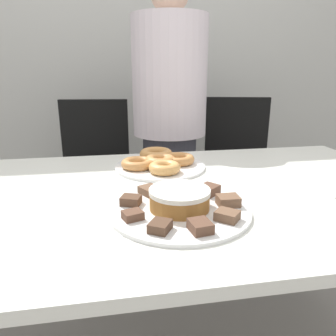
% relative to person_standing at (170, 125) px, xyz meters
% --- Properties ---
extents(wall_back, '(8.00, 0.05, 2.60)m').
position_rel_person_standing_xyz_m(wall_back, '(-0.11, 0.77, 0.50)').
color(wall_back, beige).
rests_on(wall_back, ground_plane).
extents(table, '(1.63, 0.94, 0.73)m').
position_rel_person_standing_xyz_m(table, '(-0.11, -0.80, -0.15)').
color(table, silver).
rests_on(table, ground_plane).
extents(person_standing, '(0.39, 0.39, 1.53)m').
position_rel_person_standing_xyz_m(person_standing, '(0.00, 0.00, 0.00)').
color(person_standing, '#383842').
rests_on(person_standing, ground_plane).
extents(office_chair_left, '(0.49, 0.49, 0.92)m').
position_rel_person_standing_xyz_m(office_chair_left, '(-0.42, 0.10, -0.35)').
color(office_chair_left, black).
rests_on(office_chair_left, ground_plane).
extents(office_chair_right, '(0.53, 0.53, 0.92)m').
position_rel_person_standing_xyz_m(office_chair_right, '(0.45, 0.10, -0.35)').
color(office_chair_right, black).
rests_on(office_chair_right, ground_plane).
extents(plate_cake, '(0.37, 0.37, 0.01)m').
position_rel_person_standing_xyz_m(plate_cake, '(-0.14, -0.95, -0.06)').
color(plate_cake, white).
rests_on(plate_cake, table).
extents(plate_donuts, '(0.34, 0.34, 0.01)m').
position_rel_person_standing_xyz_m(plate_donuts, '(-0.14, -0.55, -0.06)').
color(plate_donuts, white).
rests_on(plate_donuts, table).
extents(frosted_cake, '(0.16, 0.16, 0.05)m').
position_rel_person_standing_xyz_m(frosted_cake, '(-0.14, -0.95, -0.03)').
color(frosted_cake, '#9E662D').
rests_on(frosted_cake, plate_cake).
extents(lamington_0, '(0.06, 0.06, 0.02)m').
position_rel_person_standing_xyz_m(lamington_0, '(-0.27, -0.90, -0.04)').
color(lamington_0, '#513828').
rests_on(lamington_0, plate_cake).
extents(lamington_1, '(0.06, 0.05, 0.02)m').
position_rel_person_standing_xyz_m(lamington_1, '(-0.27, -0.99, -0.05)').
color(lamington_1, brown).
rests_on(lamington_1, plate_cake).
extents(lamington_2, '(0.06, 0.07, 0.02)m').
position_rel_person_standing_xyz_m(lamington_2, '(-0.21, -1.06, -0.05)').
color(lamington_2, '#513828').
rests_on(lamington_2, plate_cake).
extents(lamington_3, '(0.05, 0.06, 0.02)m').
position_rel_person_standing_xyz_m(lamington_3, '(-0.12, -1.08, -0.04)').
color(lamington_3, brown).
rests_on(lamington_3, plate_cake).
extents(lamington_4, '(0.07, 0.07, 0.02)m').
position_rel_person_standing_xyz_m(lamington_4, '(-0.04, -1.04, -0.05)').
color(lamington_4, brown).
rests_on(lamington_4, plate_cake).
extents(lamington_5, '(0.06, 0.05, 0.03)m').
position_rel_person_standing_xyz_m(lamington_5, '(-0.01, -0.95, -0.04)').
color(lamington_5, brown).
rests_on(lamington_5, plate_cake).
extents(lamington_6, '(0.08, 0.07, 0.03)m').
position_rel_person_standing_xyz_m(lamington_6, '(-0.04, -0.87, -0.04)').
color(lamington_6, brown).
rests_on(lamington_6, plate_cake).
extents(lamington_7, '(0.05, 0.06, 0.02)m').
position_rel_person_standing_xyz_m(lamington_7, '(-0.12, -0.82, -0.04)').
color(lamington_7, '#513828').
rests_on(lamington_7, plate_cake).
extents(lamington_8, '(0.07, 0.07, 0.02)m').
position_rel_person_standing_xyz_m(lamington_8, '(-0.21, -0.84, -0.05)').
color(lamington_8, brown).
rests_on(lamington_8, plate_cake).
extents(donut_0, '(0.12, 0.12, 0.04)m').
position_rel_person_standing_xyz_m(donut_0, '(-0.14, -0.55, -0.04)').
color(donut_0, '#C68447').
rests_on(donut_0, plate_donuts).
extents(donut_1, '(0.13, 0.13, 0.04)m').
position_rel_person_standing_xyz_m(donut_1, '(-0.14, -0.46, -0.04)').
color(donut_1, '#D18E4C').
rests_on(donut_1, plate_donuts).
extents(donut_2, '(0.12, 0.12, 0.03)m').
position_rel_person_standing_xyz_m(donut_2, '(-0.22, -0.57, -0.04)').
color(donut_2, '#C68447').
rests_on(donut_2, plate_donuts).
extents(donut_3, '(0.11, 0.11, 0.04)m').
position_rel_person_standing_xyz_m(donut_3, '(-0.13, -0.64, -0.04)').
color(donut_3, tan).
rests_on(donut_3, plate_donuts).
extents(donut_4, '(0.12, 0.12, 0.03)m').
position_rel_person_standing_xyz_m(donut_4, '(-0.06, -0.54, -0.04)').
color(donut_4, '#C68447').
rests_on(donut_4, plate_donuts).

